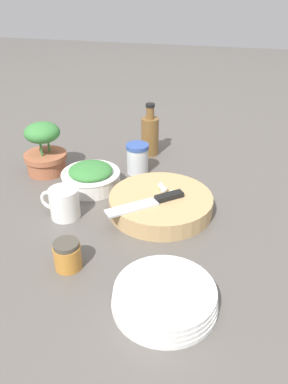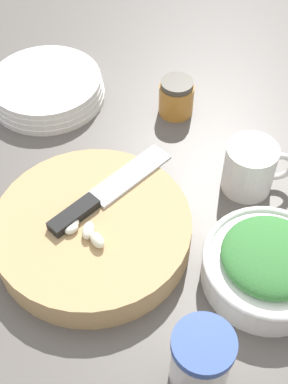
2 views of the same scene
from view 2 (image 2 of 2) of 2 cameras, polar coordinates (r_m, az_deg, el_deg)
name	(u,v)px [view 2 (image 2 of 2)]	position (r m, az deg, el deg)	size (l,w,h in m)	color
ground_plane	(147,254)	(0.71, 0.29, -6.60)	(5.00, 5.00, 0.00)	#56514C
cutting_board	(93,231)	(0.71, -5.48, -4.17)	(0.26, 0.26, 0.04)	tan
chef_knife	(104,194)	(0.71, -4.30, -0.19)	(0.15, 0.17, 0.01)	black
garlic_cloves	(84,232)	(0.67, -6.45, -4.25)	(0.05, 0.07, 0.02)	#EAE2C5
herb_bowl	(268,264)	(0.68, 13.11, -7.53)	(0.16, 0.16, 0.07)	silver
spice_jar	(201,360)	(0.59, 6.08, -17.36)	(0.07, 0.07, 0.09)	silver
coffee_mug	(251,168)	(0.77, 11.33, 2.54)	(0.07, 0.10, 0.08)	silver
plate_stack	(47,88)	(0.92, -10.34, 10.86)	(0.19, 0.19, 0.04)	silver
honey_jar	(176,97)	(0.88, 3.46, 10.06)	(0.06, 0.06, 0.06)	#BC7A2D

